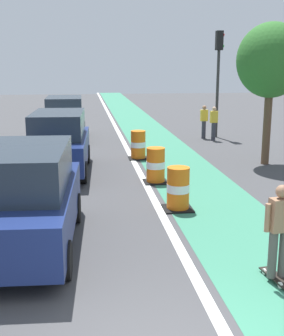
# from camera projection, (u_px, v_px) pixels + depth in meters

# --- Properties ---
(bike_lane_strip) EXTENTS (2.50, 80.00, 0.01)m
(bike_lane_strip) POSITION_uv_depth(u_px,v_px,m) (173.00, 160.00, 17.24)
(bike_lane_strip) COLOR #387F60
(bike_lane_strip) RESTS_ON ground
(lane_divider_stripe) EXTENTS (0.20, 80.00, 0.01)m
(lane_divider_stripe) POSITION_uv_depth(u_px,v_px,m) (134.00, 161.00, 17.05)
(lane_divider_stripe) COLOR silver
(lane_divider_stripe) RESTS_ON ground
(skateboarder_on_lane) EXTENTS (0.57, 0.82, 1.69)m
(skateboarder_on_lane) POSITION_uv_depth(u_px,v_px,m) (280.00, 230.00, 7.49)
(skateboarder_on_lane) COLOR black
(skateboarder_on_lane) RESTS_ON ground
(parked_suv_nearest) EXTENTS (2.09, 4.69, 2.04)m
(parked_suv_nearest) POSITION_uv_depth(u_px,v_px,m) (26.00, 198.00, 8.86)
(parked_suv_nearest) COLOR navy
(parked_suv_nearest) RESTS_ON ground
(parked_suv_second) EXTENTS (2.09, 4.68, 2.04)m
(parked_suv_second) POSITION_uv_depth(u_px,v_px,m) (59.00, 142.00, 15.03)
(parked_suv_second) COLOR navy
(parked_suv_second) RESTS_ON ground
(parked_suv_third) EXTENTS (1.92, 4.60, 2.04)m
(parked_suv_third) POSITION_uv_depth(u_px,v_px,m) (65.00, 118.00, 21.67)
(parked_suv_third) COLOR silver
(parked_suv_third) RESTS_ON ground
(traffic_barrel_front) EXTENTS (0.73, 0.73, 1.09)m
(traffic_barrel_front) POSITION_uv_depth(u_px,v_px,m) (178.00, 189.00, 11.33)
(traffic_barrel_front) COLOR orange
(traffic_barrel_front) RESTS_ON ground
(traffic_barrel_mid) EXTENTS (0.73, 0.73, 1.09)m
(traffic_barrel_mid) POSITION_uv_depth(u_px,v_px,m) (156.00, 166.00, 13.89)
(traffic_barrel_mid) COLOR orange
(traffic_barrel_mid) RESTS_ON ground
(traffic_barrel_back) EXTENTS (0.73, 0.73, 1.09)m
(traffic_barrel_back) POSITION_uv_depth(u_px,v_px,m) (138.00, 145.00, 17.35)
(traffic_barrel_back) COLOR orange
(traffic_barrel_back) RESTS_ON ground
(traffic_light_corner) EXTENTS (0.41, 0.32, 5.10)m
(traffic_light_corner) POSITION_uv_depth(u_px,v_px,m) (219.00, 65.00, 21.80)
(traffic_light_corner) COLOR #2D2D2D
(traffic_light_corner) RESTS_ON ground
(pedestrian_crossing) EXTENTS (0.34, 0.20, 1.61)m
(pedestrian_crossing) POSITION_uv_depth(u_px,v_px,m) (204.00, 121.00, 21.96)
(pedestrian_crossing) COLOR #33333D
(pedestrian_crossing) RESTS_ON ground
(pedestrian_waiting) EXTENTS (0.34, 0.20, 1.61)m
(pedestrian_waiting) POSITION_uv_depth(u_px,v_px,m) (214.00, 123.00, 21.36)
(pedestrian_waiting) COLOR #33333D
(pedestrian_waiting) RESTS_ON ground
(street_tree_sidewalk) EXTENTS (2.40, 2.40, 5.00)m
(street_tree_sidewalk) POSITION_uv_depth(u_px,v_px,m) (271.00, 61.00, 15.77)
(street_tree_sidewalk) COLOR brown
(street_tree_sidewalk) RESTS_ON ground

